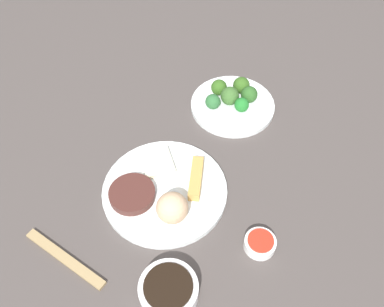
{
  "coord_description": "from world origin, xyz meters",
  "views": [
    {
      "loc": [
        0.25,
        0.46,
        0.81
      ],
      "look_at": [
        -0.05,
        -0.07,
        0.06
      ],
      "focal_mm": 38.35,
      "sensor_mm": 36.0,
      "label": 1
    }
  ],
  "objects_px": {
    "soy_sauce_bowl": "(169,290)",
    "chopsticks_pair": "(65,258)",
    "main_plate": "(165,191)",
    "sauce_ramekin_sweet_and_sour": "(260,244)",
    "broccoli_plate": "(232,105)"
  },
  "relations": [
    {
      "from": "main_plate",
      "to": "broccoli_plate",
      "type": "xyz_separation_m",
      "value": [
        -0.29,
        -0.15,
        -0.0
      ]
    },
    {
      "from": "sauce_ramekin_sweet_and_sour",
      "to": "broccoli_plate",
      "type": "bearing_deg",
      "value": -115.53
    },
    {
      "from": "main_plate",
      "to": "chopsticks_pair",
      "type": "distance_m",
      "value": 0.26
    },
    {
      "from": "soy_sauce_bowl",
      "to": "chopsticks_pair",
      "type": "xyz_separation_m",
      "value": [
        0.15,
        -0.17,
        -0.01
      ]
    },
    {
      "from": "main_plate",
      "to": "chopsticks_pair",
      "type": "xyz_separation_m",
      "value": [
        0.25,
        0.04,
        -0.0
      ]
    },
    {
      "from": "sauce_ramekin_sweet_and_sour",
      "to": "chopsticks_pair",
      "type": "xyz_separation_m",
      "value": [
        0.36,
        -0.17,
        -0.01
      ]
    },
    {
      "from": "broccoli_plate",
      "to": "chopsticks_pair",
      "type": "distance_m",
      "value": 0.57
    },
    {
      "from": "soy_sauce_bowl",
      "to": "chopsticks_pair",
      "type": "height_order",
      "value": "soy_sauce_bowl"
    },
    {
      "from": "sauce_ramekin_sweet_and_sour",
      "to": "chopsticks_pair",
      "type": "height_order",
      "value": "sauce_ramekin_sweet_and_sour"
    },
    {
      "from": "main_plate",
      "to": "sauce_ramekin_sweet_and_sour",
      "type": "distance_m",
      "value": 0.24
    },
    {
      "from": "main_plate",
      "to": "broccoli_plate",
      "type": "height_order",
      "value": "main_plate"
    },
    {
      "from": "main_plate",
      "to": "chopsticks_pair",
      "type": "relative_size",
      "value": 1.37
    },
    {
      "from": "main_plate",
      "to": "soy_sauce_bowl",
      "type": "bearing_deg",
      "value": 64.41
    },
    {
      "from": "main_plate",
      "to": "soy_sauce_bowl",
      "type": "height_order",
      "value": "soy_sauce_bowl"
    },
    {
      "from": "soy_sauce_bowl",
      "to": "sauce_ramekin_sweet_and_sour",
      "type": "xyz_separation_m",
      "value": [
        -0.21,
        0.01,
        -0.01
      ]
    }
  ]
}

